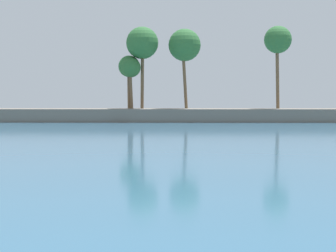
% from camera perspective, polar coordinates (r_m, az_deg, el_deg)
% --- Properties ---
extents(sea, '(220.00, 101.81, 0.06)m').
position_cam_1_polar(sea, '(58.73, 0.21, -0.06)').
color(sea, '#33607F').
rests_on(sea, ground).
extents(palm_headland, '(114.89, 6.53, 13.09)m').
position_cam_1_polar(palm_headland, '(69.66, 0.12, 3.16)').
color(palm_headland, slate).
rests_on(palm_headland, ground).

